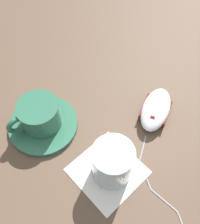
% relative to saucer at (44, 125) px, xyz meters
% --- Properties ---
extents(ground_plane, '(3.00, 3.00, 0.00)m').
position_rel_saucer_xyz_m(ground_plane, '(-0.09, -0.09, -0.01)').
color(ground_plane, brown).
extents(saucer, '(0.14, 0.14, 0.01)m').
position_rel_saucer_xyz_m(saucer, '(0.00, 0.00, 0.00)').
color(saucer, '#2D664C').
rests_on(saucer, ground).
extents(coffee_cup, '(0.08, 0.11, 0.06)m').
position_rel_saucer_xyz_m(coffee_cup, '(0.00, 0.00, 0.03)').
color(coffee_cup, '#2D664C').
rests_on(coffee_cup, saucer).
extents(computer_mouse, '(0.10, 0.13, 0.04)m').
position_rel_saucer_xyz_m(computer_mouse, '(-0.13, -0.20, 0.01)').
color(computer_mouse, silver).
rests_on(computer_mouse, ground).
extents(napkin_under_glass, '(0.12, 0.12, 0.00)m').
position_rel_saucer_xyz_m(napkin_under_glass, '(-0.16, -0.03, -0.00)').
color(napkin_under_glass, silver).
rests_on(napkin_under_glass, ground).
extents(drinking_glass, '(0.07, 0.07, 0.08)m').
position_rel_saucer_xyz_m(drinking_glass, '(-0.17, -0.04, 0.04)').
color(drinking_glass, silver).
rests_on(drinking_glass, napkin_under_glass).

